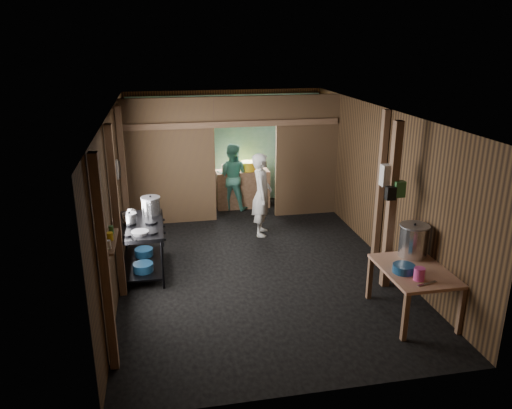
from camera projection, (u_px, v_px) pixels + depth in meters
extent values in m
cube|color=black|center=(254.00, 260.00, 8.71)|extent=(4.50, 7.00, 0.00)
cube|color=#38332D|center=(254.00, 111.00, 7.88)|extent=(4.50, 7.00, 0.00)
cube|color=#51361D|center=(225.00, 147.00, 11.55)|extent=(4.50, 0.00, 2.60)
cube|color=#51361D|center=(318.00, 287.00, 5.04)|extent=(4.50, 0.00, 2.60)
cube|color=#51361D|center=(115.00, 197.00, 7.89)|extent=(0.00, 7.00, 2.60)
cube|color=#51361D|center=(379.00, 182.00, 8.71)|extent=(0.00, 7.00, 2.60)
cube|color=brown|center=(170.00, 162.00, 10.10)|extent=(1.85, 0.10, 2.60)
cube|color=brown|center=(306.00, 156.00, 10.63)|extent=(1.35, 0.10, 2.60)
cube|color=brown|center=(245.00, 111.00, 10.07)|extent=(1.30, 0.10, 0.60)
cube|color=#87C5BC|center=(226.00, 149.00, 11.51)|extent=(4.40, 0.06, 2.50)
cube|color=#8A644A|center=(242.00, 189.00, 11.38)|extent=(1.20, 0.50, 0.85)
cylinder|color=silver|center=(236.00, 121.00, 11.31)|extent=(0.20, 0.03, 0.20)
cube|color=#8A644A|center=(105.00, 267.00, 5.48)|extent=(0.10, 0.12, 2.60)
cube|color=#8A644A|center=(116.00, 214.00, 7.16)|extent=(0.10, 0.12, 2.60)
cube|color=#8A644A|center=(124.00, 177.00, 9.02)|extent=(0.10, 0.12, 2.60)
cube|color=#8A644A|center=(380.00, 186.00, 8.51)|extent=(0.10, 0.12, 2.60)
cube|color=#8A644A|center=(391.00, 207.00, 7.43)|extent=(0.12, 0.12, 2.60)
cube|color=#8A644A|center=(234.00, 124.00, 10.06)|extent=(4.40, 0.12, 0.12)
cylinder|color=gray|center=(117.00, 170.00, 8.16)|extent=(0.03, 0.34, 0.34)
cylinder|color=black|center=(119.00, 170.00, 8.56)|extent=(0.03, 0.30, 0.30)
cube|color=#8A644A|center=(110.00, 242.00, 5.92)|extent=(0.14, 0.80, 0.03)
cylinder|color=silver|center=(108.00, 245.00, 5.67)|extent=(0.07, 0.07, 0.10)
cylinder|color=yellow|center=(110.00, 236.00, 5.90)|extent=(0.08, 0.08, 0.10)
cylinder|color=#346F35|center=(111.00, 230.00, 6.10)|extent=(0.06, 0.06, 0.10)
cube|color=silver|center=(388.00, 175.00, 7.34)|extent=(0.22, 0.15, 0.32)
cube|color=#346F35|center=(399.00, 189.00, 7.29)|extent=(0.16, 0.12, 0.24)
cube|color=black|center=(391.00, 193.00, 7.26)|extent=(0.14, 0.10, 0.20)
cylinder|color=#BABABD|center=(131.00, 213.00, 8.36)|extent=(0.22, 0.22, 0.10)
cylinder|color=navy|center=(143.00, 267.00, 7.92)|extent=(0.32, 0.32, 0.13)
cylinder|color=navy|center=(144.00, 252.00, 8.49)|extent=(0.31, 0.31, 0.12)
cylinder|color=navy|center=(404.00, 268.00, 6.67)|extent=(0.31, 0.31, 0.11)
cylinder|color=#E2459A|center=(419.00, 274.00, 6.45)|extent=(0.17, 0.17, 0.17)
cube|color=#BABABD|center=(427.00, 284.00, 6.36)|extent=(0.30, 0.10, 0.01)
cylinder|color=yellow|center=(248.00, 166.00, 11.23)|extent=(0.37, 0.37, 0.20)
cylinder|color=#A73F15|center=(225.00, 168.00, 11.14)|extent=(0.13, 0.13, 0.15)
imported|color=silver|center=(262.00, 195.00, 9.63)|extent=(0.52, 0.67, 1.63)
imported|color=teal|center=(232.00, 177.00, 11.12)|extent=(0.89, 0.81, 1.50)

